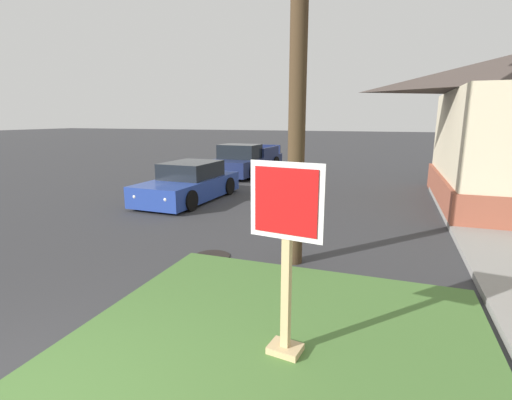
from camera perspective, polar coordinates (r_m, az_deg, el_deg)
grass_corner_patch at (r=4.55m, az=2.07°, el=-23.06°), size 4.91×5.28×0.08m
stop_sign at (r=4.09m, az=4.56°, el=-9.31°), size 0.81×0.33×2.16m
manhole_cover at (r=7.56m, az=-6.64°, el=-8.43°), size 0.70×0.70×0.02m
parked_sedan_blue at (r=12.71m, az=-10.04°, el=2.44°), size 1.99×4.24×1.25m
pickup_truck_navy at (r=18.27m, az=-1.63°, el=5.81°), size 2.32×5.11×1.48m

